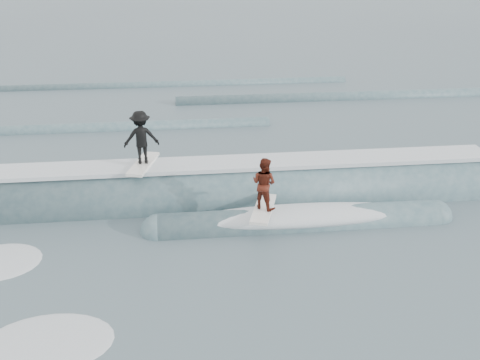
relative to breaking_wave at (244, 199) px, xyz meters
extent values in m
plane|color=#3B4C57|center=(-0.23, -5.80, -0.04)|extent=(160.00, 160.00, 0.00)
cylinder|color=#3A5762|center=(-0.23, 0.28, -0.04)|extent=(18.60, 2.43, 2.43)
cylinder|color=#3A5762|center=(1.57, -1.92, -0.04)|extent=(9.00, 1.14, 1.14)
sphere|color=#3A5762|center=(-2.93, -1.92, -0.04)|extent=(1.14, 1.14, 1.14)
sphere|color=#3A5762|center=(6.07, -1.92, -0.04)|extent=(1.14, 1.14, 1.14)
cube|color=silver|center=(-0.23, 0.28, 1.25)|extent=(18.00, 1.30, 0.14)
ellipsoid|color=silver|center=(1.57, -1.92, 0.26)|extent=(7.60, 1.30, 0.60)
cube|color=white|center=(-3.41, 0.28, 1.37)|extent=(1.04, 2.07, 0.10)
imported|color=black|center=(-3.41, 0.28, 2.32)|extent=(1.24, 0.80, 1.80)
cube|color=white|center=(0.38, -1.92, 0.58)|extent=(1.12, 2.07, 0.10)
imported|color=#4C190E|center=(0.38, -1.92, 1.46)|extent=(1.02, 1.00, 1.66)
ellipsoid|color=silver|center=(-5.30, -6.70, -0.04)|extent=(2.75, 1.88, 0.10)
cylinder|color=#3A5762|center=(-8.80, 8.20, -0.04)|extent=(22.00, 0.70, 0.70)
cylinder|color=#3A5762|center=(8.63, 12.20, -0.04)|extent=(22.00, 0.80, 0.80)
cylinder|color=#3A5762|center=(-2.64, 16.20, -0.04)|extent=(22.00, 0.60, 0.60)
camera|label=1|loc=(-1.99, -16.63, 8.34)|focal=40.00mm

